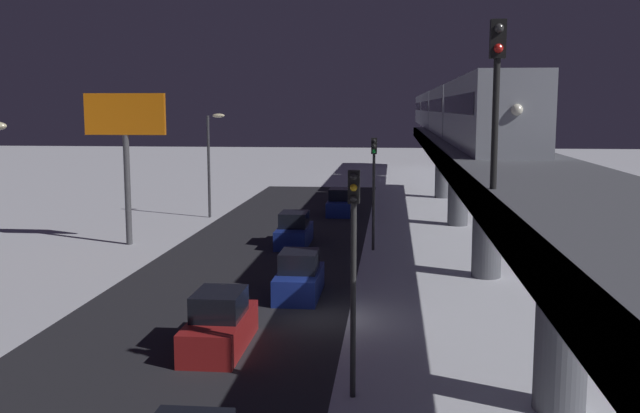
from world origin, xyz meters
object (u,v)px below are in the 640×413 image
rail_signal (497,74)px  subway_train (445,110)px  sedan_blue (340,204)px  traffic_light_near (354,251)px  sedan_red_2 (220,325)px  traffic_light_mid (374,177)px  sedan_blue_3 (294,232)px  sedan_blue_2 (299,278)px  commercial_billboard (125,129)px

rail_signal → subway_train: bearing=-92.6°
sedan_blue → traffic_light_near: bearing=-85.3°
sedan_blue → sedan_red_2: size_ratio=1.05×
traffic_light_mid → traffic_light_near: bearing=90.0°
subway_train → sedan_blue_3: 25.92m
sedan_blue → sedan_blue_3: same height
sedan_blue_2 → traffic_light_near: 11.62m
rail_signal → sedan_red_2: rail_signal is taller
sedan_blue → sedan_blue_2: 24.32m
traffic_light_near → sedan_red_2: bearing=-38.3°
subway_train → sedan_blue: bearing=49.6°
subway_train → traffic_light_mid: bearing=76.8°
sedan_red_2 → subway_train: bearing=76.0°
rail_signal → sedan_blue: rail_signal is taller
sedan_red_2 → commercial_billboard: 21.22m
subway_train → rail_signal: 46.84m
rail_signal → sedan_blue_2: 16.16m
sedan_blue_3 → sedan_red_2: bearing=-90.0°
traffic_light_near → traffic_light_mid: size_ratio=1.00×
sedan_blue_3 → commercial_billboard: bearing=-175.4°
sedan_blue → sedan_blue_3: bearing=-98.1°
traffic_light_mid → commercial_billboard: commercial_billboard is taller
sedan_blue_2 → traffic_light_near: traffic_light_near is taller
subway_train → sedan_red_2: 43.17m
rail_signal → sedan_blue_3: rail_signal is taller
sedan_blue_3 → sedan_blue_2: bearing=-81.2°
sedan_blue → traffic_light_near: 35.33m
traffic_light_mid → commercial_billboard: (14.50, -0.34, 2.63)m
subway_train → sedan_blue_2: bearing=76.1°
traffic_light_mid → sedan_blue_2: bearing=74.5°
rail_signal → commercial_billboard: rail_signal is taller
sedan_blue_2 → sedan_blue: bearing=90.0°
rail_signal → traffic_light_near: bearing=-26.9°
traffic_light_near → sedan_blue_3: bearing=-78.1°
subway_train → sedan_blue: subway_train is taller
sedan_blue_3 → traffic_light_near: (-4.70, 22.32, 3.40)m
rail_signal → traffic_light_mid: 23.67m
subway_train → traffic_light_near: size_ratio=11.57×
traffic_light_mid → sedan_red_2: bearing=75.0°
traffic_light_near → rail_signal: bearing=153.1°
sedan_red_2 → traffic_light_mid: bearing=75.0°
sedan_blue_2 → commercial_billboard: 16.96m
traffic_light_mid → subway_train: bearing=-103.2°
traffic_light_mid → commercial_billboard: size_ratio=0.72×
sedan_blue_3 → subway_train: bearing=65.6°
subway_train → sedan_blue_3: size_ratio=16.44×
traffic_light_near → traffic_light_mid: bearing=-90.0°
sedan_blue → traffic_light_near: (-2.90, 35.05, 3.41)m
sedan_blue_2 → sedan_red_2: bearing=-104.4°
subway_train → commercial_billboard: size_ratio=8.32×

